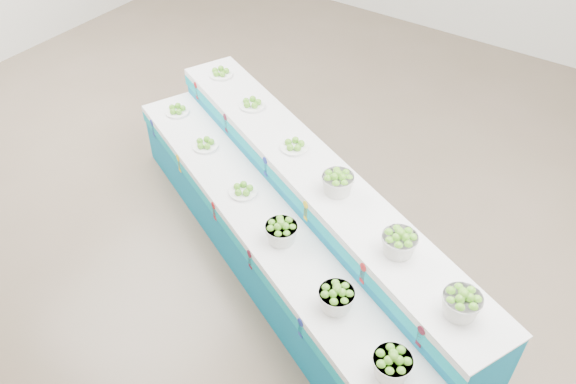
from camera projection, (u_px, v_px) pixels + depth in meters
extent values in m
plane|color=brown|center=(255.00, 200.00, 6.43)|extent=(10.00, 10.00, 0.00)
cylinder|color=white|center=(177.00, 109.00, 6.40)|extent=(0.35, 0.35, 0.09)
cylinder|color=white|center=(205.00, 143.00, 5.94)|extent=(0.35, 0.35, 0.09)
cylinder|color=white|center=(243.00, 189.00, 5.41)|extent=(0.35, 0.35, 0.09)
cylinder|color=white|center=(220.00, 72.00, 6.42)|extent=(0.35, 0.35, 0.09)
cylinder|color=white|center=(252.00, 103.00, 5.95)|extent=(0.35, 0.35, 0.09)
cylinder|color=white|center=(294.00, 145.00, 5.42)|extent=(0.35, 0.35, 0.09)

